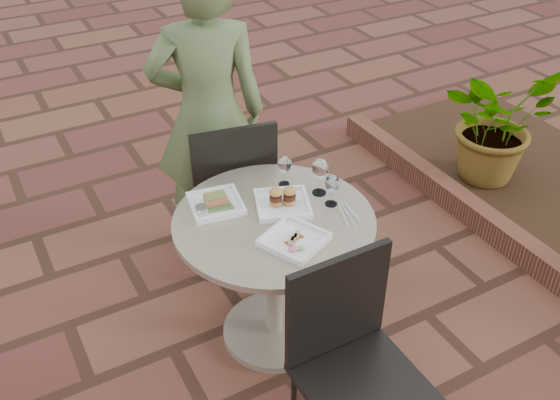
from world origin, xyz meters
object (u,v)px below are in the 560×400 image
chair_near (351,350)px  chair_far (231,183)px  diner (208,116)px  plate_sliders (283,201)px  plate_tuna (294,239)px  cafe_table (274,261)px  plate_salmon (216,203)px

chair_near → chair_far: bearing=85.9°
diner → plate_sliders: 0.76m
chair_near → plate_tuna: (0.02, 0.47, 0.19)m
cafe_table → chair_near: size_ratio=0.97×
plate_sliders → plate_tuna: 0.26m
chair_far → plate_tuna: size_ratio=3.00×
chair_far → plate_tuna: 0.81m
chair_near → plate_tuna: size_ratio=3.00×
chair_far → plate_salmon: chair_far is taller
cafe_table → plate_tuna: plate_tuna is taller
chair_near → plate_sliders: (0.10, 0.72, 0.21)m
chair_far → plate_sliders: chair_far is taller
cafe_table → plate_sliders: size_ratio=2.92×
chair_far → plate_tuna: bearing=94.9°
cafe_table → plate_tuna: 0.32m
chair_far → plate_tuna: (-0.07, -0.78, 0.19)m
plate_salmon → plate_tuna: (0.18, -0.39, -0.00)m
plate_tuna → plate_salmon: bearing=114.8°
chair_near → plate_tuna: 0.51m
plate_sliders → plate_tuna: size_ratio=0.99×
diner → plate_tuna: (-0.06, -1.00, -0.10)m
cafe_table → plate_salmon: 0.38m
chair_far → plate_salmon: 0.50m
chair_far → diner: size_ratio=0.55×
cafe_table → plate_tuna: (-0.00, -0.19, 0.26)m
plate_salmon → plate_sliders: 0.30m
diner → plate_salmon: size_ratio=6.37×
chair_far → chair_near: bearing=95.7°
chair_near → plate_sliders: chair_near is taller
plate_salmon → plate_sliders: bearing=-29.1°
cafe_table → chair_far: (0.06, 0.60, 0.07)m
plate_salmon → chair_near: bearing=-79.7°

